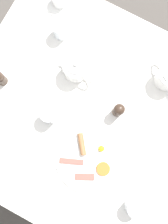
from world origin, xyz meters
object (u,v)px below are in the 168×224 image
Objects in this scene: breakfast_plate at (89,159)px; fork_by_plate at (155,177)px; water_glass_tall at (134,207)px; wine_glass_spare at (61,29)px; teapot_near at (76,69)px; knife_by_plate at (125,44)px; water_glass_short at (49,115)px; pepper_grinder at (119,110)px; spoon_for_tea at (145,131)px.

fork_by_plate is (0.07, -0.30, -0.01)m from breakfast_plate.
water_glass_tall is at bearing -107.97° from breakfast_plate.
wine_glass_spare is 0.52× the size of fork_by_plate.
teapot_near is at bearing 50.60° from water_glass_tall.
knife_by_plate is at bearing -71.75° from wine_glass_spare.
water_glass_tall is at bearing -109.04° from water_glass_short.
water_glass_short is 1.06× the size of wine_glass_spare.
wine_glass_spare is at bearing 62.55° from pepper_grinder.
breakfast_plate reaches higher than fork_by_plate.
pepper_grinder is 0.34m from knife_by_plate.
water_glass_short reaches higher than wine_glass_spare.
knife_by_plate is (0.66, 0.38, -0.04)m from water_glass_tall.
water_glass_tall is 0.88m from wine_glass_spare.
breakfast_plate is at bearing 72.03° from water_glass_tall.
fork_by_plate is at bearing 168.06° from teapot_near.
pepper_grinder is at bearing 82.68° from spoon_for_tea.
teapot_near reaches higher than knife_by_plate.
wine_glass_spare is (0.47, 0.40, 0.04)m from breakfast_plate.
fork_by_plate is (-0.02, -0.55, -0.04)m from water_glass_short.
water_glass_tall is at bearing 154.43° from teapot_near.
breakfast_plate is 1.69× the size of knife_by_plate.
water_glass_tall is 0.47× the size of knife_by_plate.
water_glass_short is at bearing 87.90° from fork_by_plate.
pepper_grinder is at bearing 57.28° from fork_by_plate.
pepper_grinder is at bearing -117.45° from wine_glass_spare.
water_glass_short is at bearing 70.96° from water_glass_tall.
teapot_near is 0.21m from wine_glass_spare.
pepper_grinder is 0.87× the size of spoon_for_tea.
breakfast_plate is 3.37× the size of wine_glass_spare.
wine_glass_spare is at bearing 40.36° from breakfast_plate.
wine_glass_spare is at bearing 67.52° from spoon_for_tea.
water_glass_short is 0.45m from spoon_for_tea.
knife_by_plate is (0.57, 0.10, -0.01)m from breakfast_plate.
water_glass_short is 0.88× the size of pepper_grinder.
wine_glass_spare is at bearing 50.19° from water_glass_tall.
wine_glass_spare is (0.56, 0.67, 0.00)m from water_glass_tall.
teapot_near is 0.61m from fork_by_plate.
fork_by_plate is at bearing -140.87° from knife_by_plate.
pepper_grinder reaches higher than wine_glass_spare.
wine_glass_spare reaches higher than knife_by_plate.
breakfast_plate is at bearing 103.39° from fork_by_plate.
knife_by_plate is at bearing 10.32° from breakfast_plate.
breakfast_plate is 2.79× the size of pepper_grinder.
pepper_grinder reaches higher than knife_by_plate.
water_glass_short is 0.41m from wine_glass_spare.
knife_by_plate is at bearing 20.74° from pepper_grinder.
spoon_for_tea is (0.32, 0.10, -0.04)m from water_glass_tall.
teapot_near reaches higher than water_glass_tall.
teapot_near is 1.64× the size of spoon_for_tea.
water_glass_tall is 0.67× the size of spoon_for_tea.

